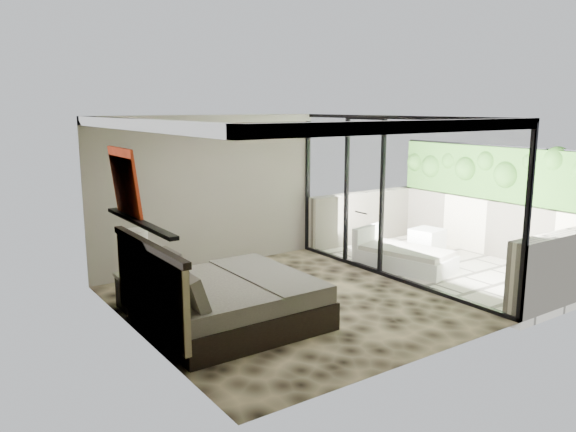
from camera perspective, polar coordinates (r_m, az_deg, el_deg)
floor at (r=8.64m, az=-0.26°, el=-8.86°), size 5.00×5.00×0.00m
ceiling at (r=8.13m, az=-0.28°, el=9.96°), size 4.50×5.00×0.02m
back_wall at (r=10.39m, az=-8.06°, el=2.39°), size 4.50×0.02×2.80m
left_wall at (r=7.27m, az=-14.99°, el=-1.59°), size 0.02×5.00×2.80m
glass_wall at (r=9.70m, az=10.76°, el=1.70°), size 0.08×5.00×2.80m
terrace_slab at (r=11.12m, az=15.96°, el=-5.07°), size 3.00×5.00×0.12m
parapet_far at (r=12.03m, az=20.22°, el=-1.13°), size 0.30×5.00×1.10m
foliage_hedge at (r=11.86m, az=20.57°, el=4.08°), size 0.36×4.60×1.10m
picture_ledge at (r=7.36m, az=-14.86°, el=-0.63°), size 0.12×2.20×0.05m
bed at (r=7.76m, az=-6.68°, el=-8.44°), size 2.26×2.18×1.25m
nightstand at (r=8.69m, az=-15.20°, el=-7.38°), size 0.60×0.60×0.51m
table_lamp at (r=8.52m, az=-15.21°, el=-2.94°), size 0.36×0.36×0.66m
abstract_canvas at (r=7.69m, az=-16.25°, el=3.37°), size 0.13×0.90×0.90m
framed_print at (r=7.69m, az=-15.70°, el=2.26°), size 0.11×0.50×0.60m
ottoman at (r=11.57m, az=13.93°, el=-2.62°), size 0.63×0.63×0.55m
lounger at (r=10.63m, az=11.49°, el=-4.07°), size 1.26×1.91×0.69m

